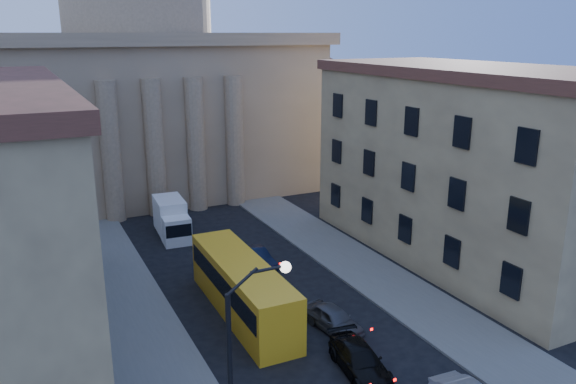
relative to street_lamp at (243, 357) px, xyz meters
The scene contains 10 objects.
sidewalk_left 11.38m from the street_lamp, 98.71° to the left, with size 5.00×60.00×0.15m, color #615F58.
sidewalk_right 19.14m from the street_lamp, 32.88° to the left, with size 5.00×60.00×0.15m, color #615F58.
church 48.43m from the street_lamp, 81.65° to the left, with size 68.02×28.76×36.60m.
building_right 27.84m from the street_lamp, 30.29° to the left, with size 11.60×26.60×14.70m.
street_lamp is the anchor object (origin of this frame).
car_right_mid 9.95m from the street_lamp, 26.28° to the left, with size 1.99×4.90×1.42m, color black.
car_right_far 12.95m from the street_lamp, 42.67° to the left, with size 1.72×4.28×1.46m, color #46474B.
car_right_distant 21.25m from the street_lamp, 65.65° to the left, with size 1.47×4.20×1.38m, color black.
city_bus 13.87m from the street_lamp, 68.82° to the left, with size 2.99×12.21×3.43m.
box_truck 28.80m from the street_lamp, 80.83° to the left, with size 2.62×5.89×3.16m.
Camera 1 is at (-13.59, -9.31, 16.96)m, focal length 35.00 mm.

